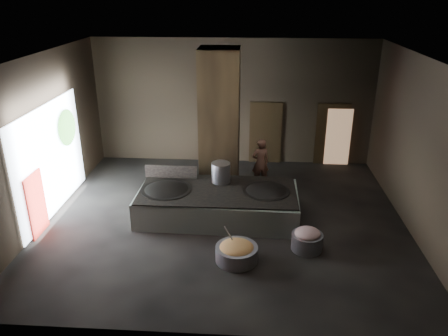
# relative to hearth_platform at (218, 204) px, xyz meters

# --- Properties ---
(floor) EXTENTS (10.00, 9.00, 0.10)m
(floor) POSITION_rel_hearth_platform_xyz_m (0.22, -0.12, -0.44)
(floor) COLOR black
(floor) RESTS_ON ground
(ceiling) EXTENTS (10.00, 9.00, 0.10)m
(ceiling) POSITION_rel_hearth_platform_xyz_m (0.22, -0.12, 4.16)
(ceiling) COLOR black
(ceiling) RESTS_ON back_wall
(back_wall) EXTENTS (10.00, 0.10, 4.50)m
(back_wall) POSITION_rel_hearth_platform_xyz_m (0.22, 4.43, 1.86)
(back_wall) COLOR black
(back_wall) RESTS_ON ground
(front_wall) EXTENTS (10.00, 0.10, 4.50)m
(front_wall) POSITION_rel_hearth_platform_xyz_m (0.22, -4.67, 1.86)
(front_wall) COLOR black
(front_wall) RESTS_ON ground
(left_wall) EXTENTS (0.10, 9.00, 4.50)m
(left_wall) POSITION_rel_hearth_platform_xyz_m (-4.83, -0.12, 1.86)
(left_wall) COLOR black
(left_wall) RESTS_ON ground
(right_wall) EXTENTS (0.10, 9.00, 4.50)m
(right_wall) POSITION_rel_hearth_platform_xyz_m (5.27, -0.12, 1.86)
(right_wall) COLOR black
(right_wall) RESTS_ON ground
(pillar) EXTENTS (1.20, 1.20, 4.50)m
(pillar) POSITION_rel_hearth_platform_xyz_m (-0.08, 1.78, 1.86)
(pillar) COLOR black
(pillar) RESTS_ON ground
(hearth_platform) EXTENTS (4.53, 2.26, 0.78)m
(hearth_platform) POSITION_rel_hearth_platform_xyz_m (0.00, 0.00, 0.00)
(hearth_platform) COLOR #AFC2B1
(hearth_platform) RESTS_ON ground
(platform_cap) EXTENTS (4.38, 2.10, 0.03)m
(platform_cap) POSITION_rel_hearth_platform_xyz_m (-0.00, 0.00, 0.43)
(platform_cap) COLOR black
(platform_cap) RESTS_ON hearth_platform
(wok_left) EXTENTS (1.41, 1.41, 0.39)m
(wok_left) POSITION_rel_hearth_platform_xyz_m (-1.45, -0.05, 0.36)
(wok_left) COLOR black
(wok_left) RESTS_ON hearth_platform
(wok_left_rim) EXTENTS (1.44, 1.44, 0.05)m
(wok_left_rim) POSITION_rel_hearth_platform_xyz_m (-1.45, -0.05, 0.43)
(wok_left_rim) COLOR black
(wok_left_rim) RESTS_ON hearth_platform
(wok_right) EXTENTS (1.31, 1.31, 0.37)m
(wok_right) POSITION_rel_hearth_platform_xyz_m (1.35, 0.05, 0.36)
(wok_right) COLOR black
(wok_right) RESTS_ON hearth_platform
(wok_right_rim) EXTENTS (1.34, 1.34, 0.05)m
(wok_right_rim) POSITION_rel_hearth_platform_xyz_m (1.35, 0.05, 0.43)
(wok_right_rim) COLOR black
(wok_right_rim) RESTS_ON hearth_platform
(stock_pot) EXTENTS (0.54, 0.54, 0.58)m
(stock_pot) POSITION_rel_hearth_platform_xyz_m (0.05, 0.55, 0.74)
(stock_pot) COLOR silver
(stock_pot) RESTS_ON hearth_platform
(splash_guard) EXTENTS (1.56, 0.10, 0.39)m
(splash_guard) POSITION_rel_hearth_platform_xyz_m (-1.45, 0.75, 0.64)
(splash_guard) COLOR black
(splash_guard) RESTS_ON hearth_platform
(cook) EXTENTS (0.67, 0.53, 1.60)m
(cook) POSITION_rel_hearth_platform_xyz_m (1.22, 2.23, 0.41)
(cook) COLOR #8D5A48
(cook) RESTS_ON ground
(veg_basin) EXTENTS (1.34, 1.34, 0.38)m
(veg_basin) POSITION_rel_hearth_platform_xyz_m (0.62, -2.16, -0.20)
(veg_basin) COLOR slate
(veg_basin) RESTS_ON ground
(veg_fill) EXTENTS (0.84, 0.84, 0.26)m
(veg_fill) POSITION_rel_hearth_platform_xyz_m (0.62, -2.16, -0.04)
(veg_fill) COLOR #A2A14E
(veg_fill) RESTS_ON veg_basin
(ladle) EXTENTS (0.32, 0.29, 0.72)m
(ladle) POSITION_rel_hearth_platform_xyz_m (0.47, -2.01, 0.16)
(ladle) COLOR silver
(ladle) RESTS_ON veg_basin
(meat_basin) EXTENTS (1.02, 1.02, 0.43)m
(meat_basin) POSITION_rel_hearth_platform_xyz_m (2.36, -1.56, -0.18)
(meat_basin) COLOR slate
(meat_basin) RESTS_ON ground
(meat_fill) EXTENTS (0.65, 0.65, 0.25)m
(meat_fill) POSITION_rel_hearth_platform_xyz_m (2.36, -1.56, 0.06)
(meat_fill) COLOR #A36265
(meat_fill) RESTS_ON meat_basin
(doorway_near) EXTENTS (1.18, 0.08, 2.38)m
(doorway_near) POSITION_rel_hearth_platform_xyz_m (1.42, 4.33, 0.71)
(doorway_near) COLOR black
(doorway_near) RESTS_ON ground
(doorway_near_glow) EXTENTS (0.75, 0.04, 1.77)m
(doorway_near_glow) POSITION_rel_hearth_platform_xyz_m (1.13, 4.52, 0.66)
(doorway_near_glow) COLOR #8C6647
(doorway_near_glow) RESTS_ON ground
(doorway_far) EXTENTS (1.18, 0.08, 2.38)m
(doorway_far) POSITION_rel_hearth_platform_xyz_m (3.82, 4.33, 0.71)
(doorway_far) COLOR black
(doorway_far) RESTS_ON ground
(doorway_far_glow) EXTENTS (0.89, 0.04, 2.11)m
(doorway_far_glow) POSITION_rel_hearth_platform_xyz_m (4.06, 4.27, 0.66)
(doorway_far_glow) COLOR #8C6647
(doorway_far_glow) RESTS_ON ground
(left_opening) EXTENTS (0.04, 4.20, 3.10)m
(left_opening) POSITION_rel_hearth_platform_xyz_m (-4.73, 0.08, 1.21)
(left_opening) COLOR white
(left_opening) RESTS_ON ground
(pavilion_sliver) EXTENTS (0.05, 0.90, 1.70)m
(pavilion_sliver) POSITION_rel_hearth_platform_xyz_m (-4.66, -1.22, 0.46)
(pavilion_sliver) COLOR maroon
(pavilion_sliver) RESTS_ON ground
(tree_silhouette) EXTENTS (0.28, 1.10, 1.10)m
(tree_silhouette) POSITION_rel_hearth_platform_xyz_m (-4.63, 1.18, 1.81)
(tree_silhouette) COLOR #194714
(tree_silhouette) RESTS_ON left_opening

